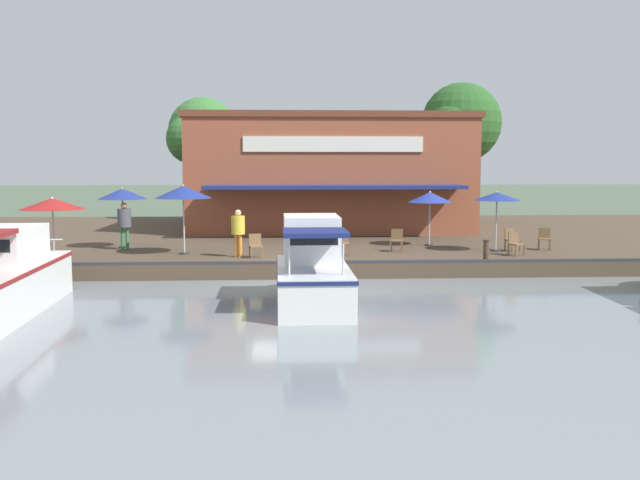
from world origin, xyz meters
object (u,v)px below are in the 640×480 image
at_px(patio_umbrella_near_quay_edge, 183,192).
at_px(tree_downstream_bank, 200,134).
at_px(waterfront_restaurant, 327,172).
at_px(tree_upstream_bank, 459,125).
at_px(person_near_entrance, 124,220).
at_px(cafe_chair_under_first_umbrella, 256,245).
at_px(patio_umbrella_mid_patio_right, 430,197).
at_px(patio_umbrella_mid_patio_left, 497,197).
at_px(cafe_chair_far_corner_seat, 512,239).
at_px(cafe_chair_back_row_seat, 343,242).
at_px(cafe_chair_mid_patio, 397,239).
at_px(mooring_post, 486,250).
at_px(person_at_quay_edge, 238,227).
at_px(patio_umbrella_far_corner, 52,204).
at_px(motorboat_outer_channel, 312,271).
at_px(patio_umbrella_by_entrance, 122,194).
at_px(cafe_chair_facing_river, 544,238).
at_px(cafe_chair_beside_entrance, 515,243).

relative_size(patio_umbrella_near_quay_edge, tree_downstream_bank, 0.35).
relative_size(waterfront_restaurant, tree_upstream_bank, 1.76).
bearing_deg(person_near_entrance, cafe_chair_under_first_umbrella, 62.40).
distance_m(waterfront_restaurant, tree_downstream_bank, 9.34).
relative_size(patio_umbrella_mid_patio_right, patio_umbrella_mid_patio_left, 0.97).
xyz_separation_m(cafe_chair_far_corner_seat, tree_upstream_bank, (-13.90, 1.34, 5.06)).
height_order(cafe_chair_back_row_seat, tree_upstream_bank, tree_upstream_bank).
bearing_deg(cafe_chair_mid_patio, cafe_chair_under_first_umbrella, -73.72).
bearing_deg(mooring_post, cafe_chair_back_row_seat, -112.52).
relative_size(person_at_quay_edge, tree_downstream_bank, 0.23).
relative_size(patio_umbrella_near_quay_edge, cafe_chair_back_row_seat, 3.03).
bearing_deg(patio_umbrella_far_corner, patio_umbrella_near_quay_edge, 104.77).
relative_size(patio_umbrella_mid_patio_right, patio_umbrella_far_corner, 1.00).
bearing_deg(waterfront_restaurant, tree_downstream_bank, -127.65).
bearing_deg(mooring_post, motorboat_outer_channel, -55.86).
distance_m(patio_umbrella_far_corner, motorboat_outer_channel, 10.55).
bearing_deg(motorboat_outer_channel, mooring_post, 124.14).
height_order(tree_upstream_bank, tree_downstream_bank, tree_upstream_bank).
xyz_separation_m(patio_umbrella_mid_patio_right, patio_umbrella_near_quay_edge, (2.24, -9.63, 0.32)).
distance_m(mooring_post, tree_upstream_bank, 17.81).
bearing_deg(patio_umbrella_mid_patio_right, cafe_chair_back_row_seat, -53.30).
xyz_separation_m(cafe_chair_mid_patio, motorboat_outer_channel, (7.07, -3.54, -0.13)).
xyz_separation_m(patio_umbrella_near_quay_edge, patio_umbrella_by_entrance, (-2.19, -2.70, -0.16)).
bearing_deg(motorboat_outer_channel, patio_umbrella_near_quay_edge, -146.46).
xyz_separation_m(waterfront_restaurant, cafe_chair_mid_patio, (10.64, 2.00, -2.40)).
bearing_deg(cafe_chair_under_first_umbrella, cafe_chair_facing_river, 99.13).
distance_m(waterfront_restaurant, person_near_entrance, 12.83).
bearing_deg(cafe_chair_facing_river, motorboat_outer_channel, -52.02).
bearing_deg(motorboat_outer_channel, patio_umbrella_mid_patio_left, 133.46).
height_order(patio_umbrella_mid_patio_right, cafe_chair_beside_entrance, patio_umbrella_mid_patio_right).
bearing_deg(mooring_post, cafe_chair_facing_river, 134.35).
relative_size(patio_umbrella_mid_patio_right, person_near_entrance, 1.22).
bearing_deg(patio_umbrella_by_entrance, person_near_entrance, 16.55).
xyz_separation_m(patio_umbrella_far_corner, cafe_chair_under_first_umbrella, (0.03, 7.06, -1.47)).
xyz_separation_m(patio_umbrella_by_entrance, tree_downstream_bank, (-14.35, 1.49, 2.93)).
bearing_deg(motorboat_outer_channel, tree_downstream_bank, -166.34).
height_order(patio_umbrella_mid_patio_right, cafe_chair_mid_patio, patio_umbrella_mid_patio_right).
height_order(patio_umbrella_near_quay_edge, tree_downstream_bank, tree_downstream_bank).
relative_size(patio_umbrella_far_corner, tree_upstream_bank, 0.28).
bearing_deg(cafe_chair_back_row_seat, cafe_chair_far_corner_seat, 97.66).
xyz_separation_m(patio_umbrella_by_entrance, cafe_chair_back_row_seat, (2.76, 8.56, -1.67)).
bearing_deg(patio_umbrella_mid_patio_left, cafe_chair_under_first_umbrella, -81.05).
relative_size(cafe_chair_facing_river, tree_downstream_bank, 0.12).
relative_size(cafe_chair_facing_river, person_near_entrance, 0.46).
relative_size(patio_umbrella_far_corner, cafe_chair_beside_entrance, 2.63).
bearing_deg(patio_umbrella_far_corner, cafe_chair_beside_entrance, 90.38).
bearing_deg(motorboat_outer_channel, cafe_chair_beside_entrance, 126.43).
relative_size(patio_umbrella_mid_patio_right, patio_umbrella_by_entrance, 0.93).
bearing_deg(patio_umbrella_mid_patio_right, tree_upstream_bank, 160.96).
relative_size(cafe_chair_back_row_seat, mooring_post, 1.14).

